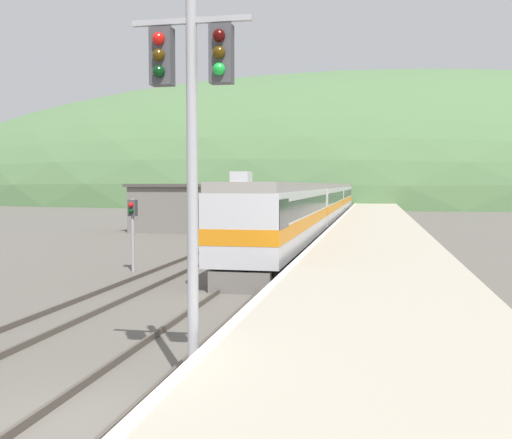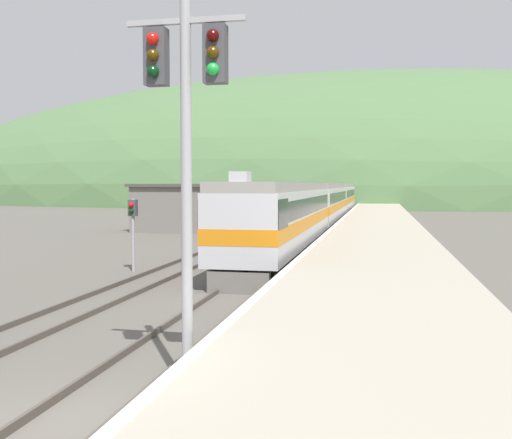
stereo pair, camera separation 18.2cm
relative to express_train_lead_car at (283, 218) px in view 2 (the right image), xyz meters
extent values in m
plane|color=#605B54|center=(0.00, -21.62, -2.14)|extent=(500.00, 500.00, 0.00)
cube|color=#4C443D|center=(-0.72, 48.38, -2.06)|extent=(0.08, 180.00, 0.16)
cube|color=#4C443D|center=(0.72, 48.38, -2.06)|extent=(0.08, 180.00, 0.16)
cube|color=#4C443D|center=(-4.81, 48.38, -2.06)|extent=(0.08, 180.00, 0.16)
cube|color=#4C443D|center=(-3.37, 48.38, -2.06)|extent=(0.08, 180.00, 0.16)
cube|color=#B2A893|center=(4.69, 28.38, -1.60)|extent=(5.85, 140.00, 1.08)
cube|color=silver|center=(1.89, 28.38, -1.06)|extent=(0.24, 140.00, 0.01)
ellipsoid|color=#517547|center=(0.00, 107.33, -2.14)|extent=(222.12, 99.95, 55.97)
cube|color=slate|center=(-10.71, 16.37, -0.33)|extent=(7.65, 4.56, 3.63)
cube|color=#47423D|center=(-10.71, 16.37, 1.61)|extent=(8.15, 5.06, 0.24)
cube|color=black|center=(0.00, 0.23, -1.72)|extent=(2.33, 19.16, 0.85)
cube|color=#BCBCC1|center=(0.00, 0.23, 0.04)|extent=(2.84, 20.39, 2.66)
cube|color=orange|center=(0.00, 0.23, -0.17)|extent=(2.87, 20.41, 0.59)
cube|color=black|center=(0.00, 0.23, 0.63)|extent=(2.87, 19.16, 0.80)
cube|color=gray|center=(0.00, 0.23, 1.57)|extent=(2.67, 20.39, 0.40)
cube|color=black|center=(0.00, -8.83, 0.63)|extent=(2.88, 2.20, 1.07)
cube|color=#BCBCC1|center=(0.00, -9.51, 1.95)|extent=(0.64, 0.80, 0.36)
cube|color=slate|center=(0.00, -9.76, -1.76)|extent=(2.22, 0.40, 0.77)
cube|color=black|center=(0.00, 21.77, -1.72)|extent=(2.33, 19.63, 0.85)
cube|color=#BCBCC1|center=(0.00, 21.77, 0.04)|extent=(2.84, 20.88, 2.66)
cube|color=orange|center=(0.00, 21.77, -0.17)|extent=(2.87, 20.90, 0.59)
cube|color=black|center=(0.00, 21.77, 0.63)|extent=(2.87, 19.63, 0.80)
cube|color=gray|center=(0.00, 21.77, 1.57)|extent=(2.67, 20.88, 0.40)
cube|color=black|center=(0.00, 43.55, -1.72)|extent=(2.33, 19.63, 0.85)
cube|color=#BCBCC1|center=(0.00, 43.55, 0.04)|extent=(2.84, 20.88, 2.66)
cube|color=orange|center=(0.00, 43.55, -0.17)|extent=(2.87, 20.90, 0.59)
cube|color=black|center=(0.00, 43.55, 0.63)|extent=(2.87, 19.63, 0.80)
cube|color=gray|center=(0.00, 43.55, 1.57)|extent=(2.67, 20.88, 0.40)
cube|color=black|center=(-4.09, 23.43, -1.74)|extent=(2.46, 26.93, 0.80)
cube|color=beige|center=(-4.09, 23.43, 0.19)|extent=(2.90, 28.05, 3.06)
cylinder|color=#9E9EA3|center=(1.40, -19.72, 1.66)|extent=(0.20, 0.20, 7.61)
cube|color=#9E9EA3|center=(1.40, -19.72, 4.57)|extent=(2.20, 0.10, 0.10)
cube|color=#424247|center=(0.85, -19.72, 3.96)|extent=(0.40, 0.28, 1.02)
sphere|color=red|center=(0.85, -19.90, 4.25)|extent=(0.22, 0.22, 0.22)
sphere|color=#412C05|center=(0.85, -19.90, 3.96)|extent=(0.22, 0.22, 0.22)
sphere|color=black|center=(0.85, -19.90, 3.68)|extent=(0.22, 0.22, 0.22)
cube|color=#424247|center=(1.95, -19.72, 3.96)|extent=(0.40, 0.28, 1.02)
sphere|color=#3C0504|center=(1.95, -19.90, 4.25)|extent=(0.22, 0.22, 0.22)
sphere|color=#412C05|center=(1.95, -19.90, 3.96)|extent=(0.22, 0.22, 0.22)
sphere|color=green|center=(1.95, -19.90, 3.68)|extent=(0.22, 0.22, 0.22)
cylinder|color=#9E9EA3|center=(-5.73, -5.59, -0.54)|extent=(0.14, 0.14, 3.21)
cube|color=#424247|center=(-5.73, -5.59, 0.66)|extent=(0.36, 0.28, 0.71)
sphere|color=red|center=(-5.73, -5.76, 0.80)|extent=(0.22, 0.22, 0.22)
sphere|color=black|center=(-5.73, -5.76, 0.52)|extent=(0.22, 0.22, 0.22)
camera|label=1|loc=(4.62, -30.06, 1.68)|focal=42.00mm
camera|label=2|loc=(4.80, -30.02, 1.68)|focal=42.00mm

